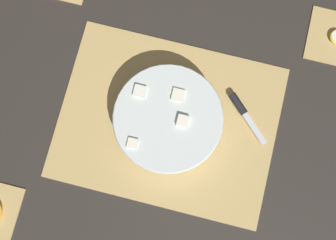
{
  "coord_description": "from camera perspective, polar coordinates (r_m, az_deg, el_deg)",
  "views": [
    {
      "loc": [
        -0.03,
        0.14,
        0.93
      ],
      "look_at": [
        0.0,
        0.0,
        0.03
      ],
      "focal_mm": 42.0,
      "sensor_mm": 36.0,
      "label": 1
    }
  ],
  "objects": [
    {
      "name": "coaster_mat_near_left",
      "position": [
        1.08,
        23.23,
        10.89
      ],
      "size": [
        0.14,
        0.14,
        0.01
      ],
      "color": "tan",
      "rests_on": "ground_plane"
    },
    {
      "name": "ground_plane",
      "position": [
        0.94,
        -0.0,
        -0.29
      ],
      "size": [
        6.0,
        6.0,
        0.0
      ],
      "primitive_type": "plane",
      "color": "#2D2823"
    },
    {
      "name": "paring_knife",
      "position": [
        0.95,
        10.4,
        1.93
      ],
      "size": [
        0.11,
        0.11,
        0.02
      ],
      "color": "silver",
      "rests_on": "bamboo_mat_center"
    },
    {
      "name": "bamboo_mat_center",
      "position": [
        0.94,
        -0.0,
        -0.26
      ],
      "size": [
        0.52,
        0.4,
        0.01
      ],
      "color": "tan",
      "rests_on": "ground_plane"
    },
    {
      "name": "fruit_salad_bowl",
      "position": [
        0.9,
        0.0,
        0.09
      ],
      "size": [
        0.25,
        0.25,
        0.07
      ],
      "color": "silver",
      "rests_on": "bamboo_mat_center"
    }
  ]
}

